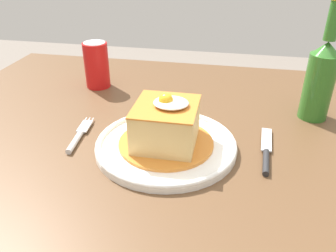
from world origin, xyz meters
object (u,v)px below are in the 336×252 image
object	(u,v)px
main_plate	(166,144)
knife	(266,155)
soda_can	(97,65)
fork	(78,137)
beer_bottle_green	(321,77)

from	to	relation	value
main_plate	knife	size ratio (longest dim) A/B	1.68
soda_can	fork	bearing A→B (deg)	-77.28
knife	beer_bottle_green	xyz separation A→B (m)	(0.11, 0.19, 0.09)
knife	soda_can	world-z (taller)	soda_can
knife	fork	bearing A→B (deg)	-179.19
knife	beer_bottle_green	size ratio (longest dim) A/B	0.62
fork	knife	size ratio (longest dim) A/B	0.86
main_plate	knife	xyz separation A→B (m)	(0.19, 0.00, -0.00)
fork	soda_can	size ratio (longest dim) A/B	1.14
soda_can	beer_bottle_green	xyz separation A→B (m)	(0.55, -0.08, 0.04)
main_plate	soda_can	world-z (taller)	soda_can
main_plate	fork	bearing A→B (deg)	-179.72
knife	soda_can	bearing A→B (deg)	148.42
main_plate	soda_can	distance (m)	0.38
fork	beer_bottle_green	bearing A→B (deg)	21.94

